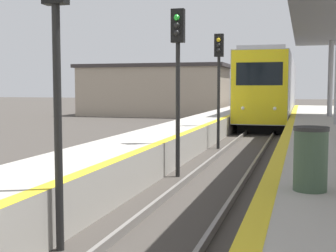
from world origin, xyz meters
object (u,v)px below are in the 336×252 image
object	(u,v)px
signal_far	(219,69)
signal_near	(56,38)
trash_bin	(311,159)
signal_mid	(178,61)
train	(273,89)

from	to	relation	value
signal_far	signal_near	bearing A→B (deg)	-91.23
trash_bin	signal_mid	bearing A→B (deg)	123.26
signal_mid	signal_far	distance (m)	6.17
signal_mid	trash_bin	distance (m)	6.49
signal_far	trash_bin	xyz separation A→B (m)	(3.37, -11.39, -1.77)
signal_near	trash_bin	bearing A→B (deg)	14.69
signal_near	trash_bin	distance (m)	4.16
train	trash_bin	world-z (taller)	train
signal_near	signal_mid	world-z (taller)	same
signal_near	signal_mid	xyz separation A→B (m)	(0.21, 6.17, 0.00)
signal_mid	signal_far	world-z (taller)	same
signal_mid	signal_far	bearing A→B (deg)	89.53
signal_near	signal_far	distance (m)	12.34
trash_bin	signal_near	bearing A→B (deg)	-165.31
signal_far	trash_bin	bearing A→B (deg)	-73.51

